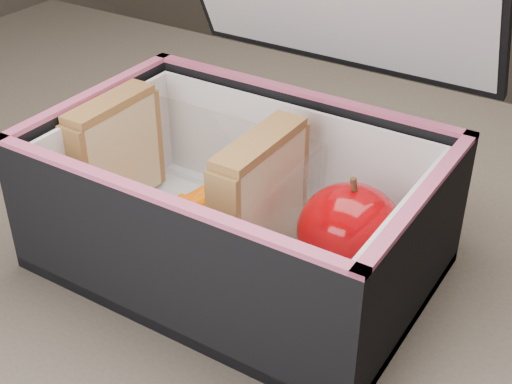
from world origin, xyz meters
TOP-DOWN VIEW (x-y plane):
  - kitchen_table at (0.00, 0.00)m, footprint 1.20×0.80m
  - lunch_bag at (0.04, -0.01)m, footprint 0.29×0.27m
  - plastic_tub at (-0.01, -0.01)m, footprint 0.18×0.13m
  - sandwich_left at (-0.09, -0.01)m, footprint 0.02×0.09m
  - sandwich_right at (0.06, -0.01)m, footprint 0.03×0.09m
  - carrot_sticks at (-0.01, -0.02)m, footprint 0.05×0.14m
  - paper_napkin at (0.12, -0.00)m, footprint 0.09×0.09m
  - red_apple at (0.12, -0.00)m, footprint 0.10×0.10m

SIDE VIEW (x-z plane):
  - kitchen_table at x=0.00m, z-range 0.28..1.03m
  - paper_napkin at x=0.12m, z-range 0.76..0.77m
  - carrot_sticks at x=-0.01m, z-range 0.77..0.80m
  - plastic_tub at x=-0.01m, z-range 0.76..0.84m
  - red_apple at x=0.12m, z-range 0.77..0.85m
  - lunch_bag at x=0.04m, z-range 0.67..0.95m
  - sandwich_left at x=-0.09m, z-range 0.77..0.86m
  - sandwich_right at x=0.06m, z-range 0.77..0.87m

